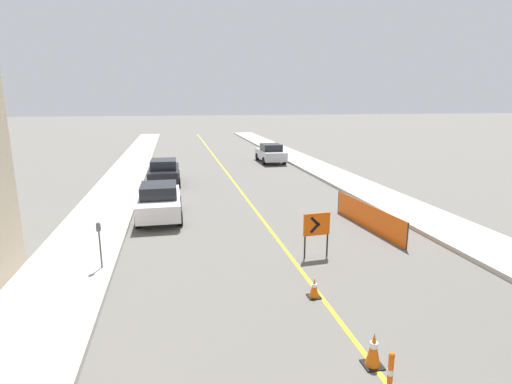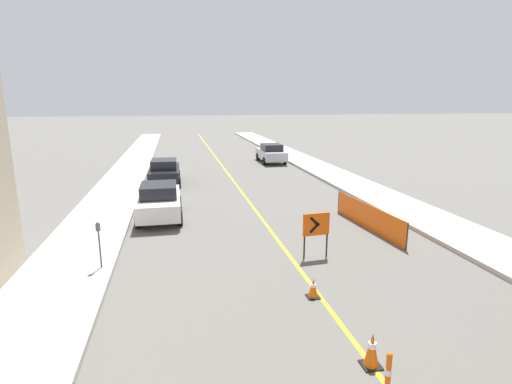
% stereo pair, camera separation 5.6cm
% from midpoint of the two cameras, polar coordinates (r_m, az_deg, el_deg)
% --- Properties ---
extents(lane_stripe, '(0.12, 70.99, 0.01)m').
position_cam_midpoint_polar(lane_stripe, '(28.05, -3.74, 2.33)').
color(lane_stripe, gold).
rests_on(lane_stripe, ground_plane).
extents(sidewalk_left, '(2.79, 70.99, 0.17)m').
position_cam_midpoint_polar(sidewalk_left, '(28.00, -18.27, 1.85)').
color(sidewalk_left, '#ADA89E').
rests_on(sidewalk_left, ground_plane).
extents(sidewalk_right, '(2.79, 70.99, 0.17)m').
position_cam_midpoint_polar(sidewalk_right, '(29.81, 9.90, 2.95)').
color(sidewalk_right, '#ADA89E').
rests_on(sidewalk_right, ground_plane).
extents(traffic_cone_fifth, '(0.38, 0.38, 0.73)m').
position_cam_midpoint_polar(traffic_cone_fifth, '(8.80, 16.41, -20.81)').
color(traffic_cone_fifth, black).
rests_on(traffic_cone_fifth, ground_plane).
extents(traffic_cone_farthest, '(0.34, 0.34, 0.54)m').
position_cam_midpoint_polar(traffic_cone_farthest, '(11.11, 8.33, -13.42)').
color(traffic_cone_farthest, black).
rests_on(traffic_cone_farthest, ground_plane).
extents(arrow_barricade_primary, '(0.94, 0.13, 1.54)m').
position_cam_midpoint_polar(arrow_barricade_primary, '(13.45, 8.71, -4.89)').
color(arrow_barricade_primary, '#EF560C').
rests_on(arrow_barricade_primary, ground_plane).
extents(safety_mesh_fence, '(0.44, 5.18, 1.01)m').
position_cam_midpoint_polar(safety_mesh_fence, '(17.08, 15.78, -3.40)').
color(safety_mesh_fence, '#EF560C').
rests_on(safety_mesh_fence, ground_plane).
extents(parked_car_curb_near, '(1.93, 4.30, 1.59)m').
position_cam_midpoint_polar(parked_car_curb_near, '(18.32, -13.54, -1.21)').
color(parked_car_curb_near, silver).
rests_on(parked_car_curb_near, ground_plane).
extents(parked_car_curb_mid, '(1.94, 4.33, 1.59)m').
position_cam_midpoint_polar(parked_car_curb_mid, '(25.70, -12.88, 2.85)').
color(parked_car_curb_mid, black).
rests_on(parked_car_curb_mid, ground_plane).
extents(parked_car_curb_far, '(1.93, 4.31, 1.59)m').
position_cam_midpoint_polar(parked_car_curb_far, '(33.98, 2.22, 5.57)').
color(parked_car_curb_far, '#B7B7BC').
rests_on(parked_car_curb_far, ground_plane).
extents(parking_meter_near_curb, '(0.12, 0.11, 1.45)m').
position_cam_midpoint_polar(parking_meter_near_curb, '(12.97, -21.44, -5.85)').
color(parking_meter_near_curb, '#4C4C51').
rests_on(parking_meter_near_curb, sidewalk_left).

